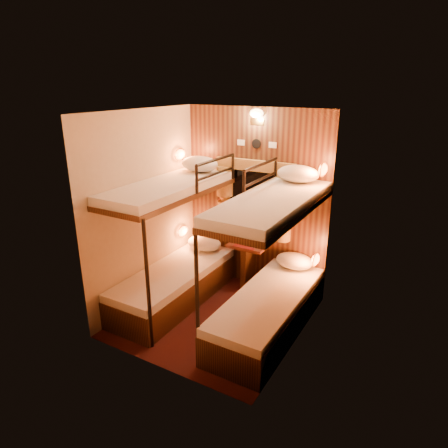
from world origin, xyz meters
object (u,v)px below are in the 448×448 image
Objects in this scene: bottle_left at (241,234)px; bunk_right at (269,286)px; table at (248,260)px; bunk_left at (174,261)px; bottle_right at (257,239)px.

bunk_right is at bearing -46.80° from bottle_left.
bottle_left reaches higher than table.
bunk_left reaches higher than table.
table is at bearing 129.67° from bunk_right.
bunk_right is at bearing -55.70° from bottle_right.
bunk_right reaches higher than bottle_left.
bunk_left is 1.02m from table.
table is 2.53× the size of bottle_right.
bottle_right is at bearing -11.93° from table.
bunk_left is at bearing -129.67° from table.
bunk_left is at bearing -120.86° from bottle_left.
table is at bearing 50.33° from bunk_left.
bunk_left is 1.00m from bottle_left.
bunk_left is 9.15× the size of bottle_left.
bunk_left is 2.90× the size of table.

